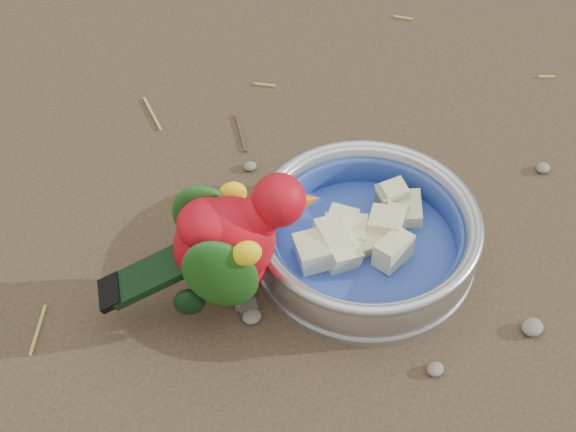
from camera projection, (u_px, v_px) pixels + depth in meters
ground at (369, 244)px, 0.95m from camera, size 60.00×60.00×0.00m
food_bowl at (364, 251)px, 0.94m from camera, size 0.23×0.23×0.02m
bowl_wall at (366, 233)px, 0.91m from camera, size 0.23×0.23×0.04m
fruit_wedges at (366, 237)px, 0.92m from camera, size 0.14×0.14×0.03m
lory_parrot at (229, 251)px, 0.84m from camera, size 0.22×0.17×0.16m
ground_debris at (353, 228)px, 0.97m from camera, size 0.90×0.80×0.01m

